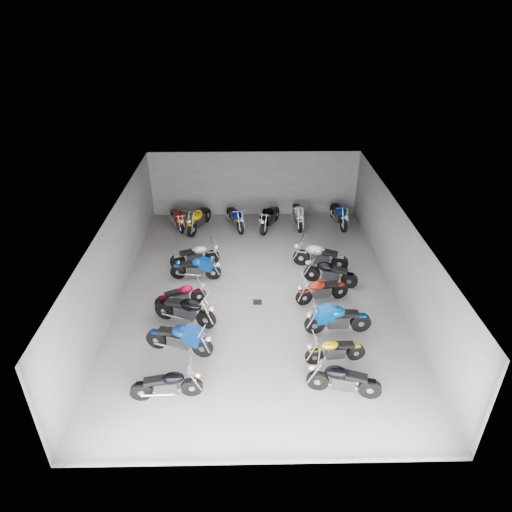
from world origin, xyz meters
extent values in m
plane|color=#A29F99|center=(0.00, 0.00, 0.00)|extent=(14.00, 14.00, 0.00)
cube|color=gray|center=(0.00, 7.00, 1.60)|extent=(10.00, 0.10, 3.20)
cube|color=gray|center=(-5.00, 0.00, 1.60)|extent=(0.10, 14.00, 3.20)
cube|color=gray|center=(5.00, 0.00, 1.60)|extent=(0.10, 14.00, 3.20)
cube|color=black|center=(0.00, 0.00, 3.22)|extent=(10.00, 14.00, 0.04)
cube|color=black|center=(0.00, -0.50, 0.01)|extent=(0.32, 0.32, 0.01)
cylinder|color=black|center=(-1.89, -4.81, 0.30)|extent=(0.61, 0.18, 0.60)
cylinder|color=black|center=(-3.25, -4.94, 0.30)|extent=(0.61, 0.20, 0.60)
cube|color=#2D2D30|center=(-2.57, -4.88, 0.39)|extent=(0.63, 0.34, 0.38)
ellipsoid|color=black|center=(-2.37, -4.86, 0.70)|extent=(0.67, 0.43, 0.34)
cube|color=black|center=(-2.87, -4.90, 0.66)|extent=(0.59, 0.31, 0.17)
cylinder|color=black|center=(-1.73, -3.26, 0.33)|extent=(0.68, 0.32, 0.67)
cylinder|color=black|center=(-3.19, -2.83, 0.33)|extent=(0.69, 0.34, 0.67)
cube|color=#2D2D30|center=(-2.46, -3.04, 0.44)|extent=(0.74, 0.49, 0.42)
ellipsoid|color=navy|center=(-2.24, -3.11, 0.77)|extent=(0.80, 0.60, 0.38)
cube|color=black|center=(-2.78, -2.95, 0.73)|extent=(0.69, 0.46, 0.19)
cylinder|color=black|center=(-1.72, -1.88, 0.34)|extent=(0.69, 0.37, 0.68)
cylinder|color=black|center=(-3.17, -1.35, 0.34)|extent=(0.69, 0.39, 0.68)
cube|color=#2D2D30|center=(-2.44, -1.62, 0.45)|extent=(0.76, 0.54, 0.43)
ellipsoid|color=black|center=(-2.22, -1.70, 0.79)|extent=(0.83, 0.65, 0.38)
cube|color=black|center=(-2.76, -1.50, 0.74)|extent=(0.71, 0.50, 0.19)
cylinder|color=black|center=(-2.10, -0.46, 0.28)|extent=(0.57, 0.29, 0.57)
cylinder|color=black|center=(-3.31, -0.88, 0.28)|extent=(0.58, 0.31, 0.57)
cube|color=#2D2D30|center=(-2.71, -0.67, 0.37)|extent=(0.63, 0.44, 0.35)
ellipsoid|color=maroon|center=(-2.53, -0.60, 0.65)|extent=(0.68, 0.53, 0.32)
cube|color=black|center=(-2.98, -0.76, 0.62)|extent=(0.59, 0.41, 0.16)
cylinder|color=black|center=(-1.67, 1.07, 0.30)|extent=(0.61, 0.16, 0.60)
cylinder|color=black|center=(-3.04, 1.15, 0.30)|extent=(0.61, 0.18, 0.60)
cube|color=#2D2D30|center=(-2.36, 1.11, 0.40)|extent=(0.63, 0.32, 0.38)
ellipsoid|color=#083A97|center=(-2.15, 1.10, 0.70)|extent=(0.66, 0.41, 0.34)
cube|color=black|center=(-2.66, 1.13, 0.66)|extent=(0.59, 0.30, 0.17)
cylinder|color=black|center=(-1.79, 2.23, 0.31)|extent=(0.63, 0.27, 0.62)
cylinder|color=black|center=(-3.15, 1.89, 0.31)|extent=(0.63, 0.29, 0.62)
cube|color=#2D2D30|center=(-2.47, 2.06, 0.41)|extent=(0.68, 0.43, 0.39)
ellipsoid|color=#B3B3BA|center=(-2.27, 2.11, 0.71)|extent=(0.73, 0.53, 0.35)
cube|color=black|center=(-2.77, 1.99, 0.68)|extent=(0.63, 0.40, 0.18)
cylinder|color=black|center=(1.59, -4.65, 0.32)|extent=(0.64, 0.27, 0.63)
cylinder|color=black|center=(2.98, -4.98, 0.32)|extent=(0.65, 0.29, 0.63)
cube|color=#2D2D30|center=(2.28, -4.82, 0.41)|extent=(0.69, 0.43, 0.39)
ellipsoid|color=black|center=(2.07, -4.77, 0.73)|extent=(0.74, 0.54, 0.35)
cube|color=black|center=(2.59, -4.89, 0.69)|extent=(0.65, 0.41, 0.18)
cylinder|color=black|center=(1.63, -3.65, 0.28)|extent=(0.58, 0.19, 0.57)
cylinder|color=black|center=(2.90, -3.48, 0.28)|extent=(0.58, 0.20, 0.57)
cube|color=#2D2D30|center=(2.26, -3.57, 0.37)|extent=(0.60, 0.34, 0.35)
ellipsoid|color=#BA9A12|center=(2.07, -3.59, 0.65)|extent=(0.64, 0.43, 0.32)
cube|color=black|center=(2.54, -3.53, 0.62)|extent=(0.57, 0.31, 0.16)
cylinder|color=black|center=(1.82, -2.22, 0.34)|extent=(0.68, 0.17, 0.67)
cylinder|color=black|center=(3.34, -2.14, 0.34)|extent=(0.68, 0.19, 0.67)
cube|color=#2D2D30|center=(2.58, -2.18, 0.44)|extent=(0.70, 0.35, 0.42)
ellipsoid|color=#02479D|center=(2.35, -2.19, 0.78)|extent=(0.73, 0.46, 0.38)
cube|color=black|center=(2.91, -2.17, 0.73)|extent=(0.65, 0.33, 0.19)
cylinder|color=black|center=(1.65, -0.65, 0.31)|extent=(0.62, 0.29, 0.61)
cylinder|color=black|center=(2.98, -0.27, 0.31)|extent=(0.63, 0.31, 0.61)
cube|color=#2D2D30|center=(2.31, -0.46, 0.40)|extent=(0.68, 0.45, 0.38)
ellipsoid|color=maroon|center=(2.11, -0.52, 0.71)|extent=(0.73, 0.55, 0.35)
cube|color=black|center=(2.61, -0.37, 0.67)|extent=(0.64, 0.42, 0.17)
cylinder|color=black|center=(2.12, 0.88, 0.32)|extent=(0.64, 0.34, 0.63)
cylinder|color=black|center=(3.47, 0.38, 0.32)|extent=(0.64, 0.36, 0.63)
cube|color=#2D2D30|center=(2.80, 0.63, 0.42)|extent=(0.71, 0.50, 0.40)
ellipsoid|color=black|center=(2.59, 0.71, 0.73)|extent=(0.77, 0.61, 0.36)
cube|color=black|center=(3.09, 0.52, 0.69)|extent=(0.66, 0.47, 0.18)
cylinder|color=black|center=(1.84, 2.07, 0.34)|extent=(0.70, 0.34, 0.69)
cylinder|color=black|center=(3.32, 1.60, 0.34)|extent=(0.70, 0.36, 0.69)
cube|color=#2D2D30|center=(2.58, 1.83, 0.45)|extent=(0.76, 0.52, 0.43)
ellipsoid|color=#A9A8AC|center=(2.35, 1.91, 0.79)|extent=(0.82, 0.63, 0.39)
cube|color=black|center=(2.90, 1.73, 0.75)|extent=(0.71, 0.48, 0.19)
cylinder|color=black|center=(-3.40, 5.02, 0.29)|extent=(0.34, 0.58, 0.58)
cylinder|color=black|center=(-3.92, 6.23, 0.29)|extent=(0.36, 0.59, 0.58)
cube|color=#2D2D30|center=(-3.66, 5.63, 0.38)|extent=(0.49, 0.65, 0.36)
ellipsoid|color=#9F190F|center=(-3.58, 5.45, 0.67)|extent=(0.58, 0.71, 0.33)
cube|color=black|center=(-3.77, 5.90, 0.64)|extent=(0.45, 0.61, 0.17)
cylinder|color=black|center=(-2.86, 4.64, 0.35)|extent=(0.37, 0.71, 0.70)
cylinder|color=black|center=(-2.32, 6.14, 0.35)|extent=(0.39, 0.72, 0.70)
cube|color=#2D2D30|center=(-2.59, 5.39, 0.46)|extent=(0.55, 0.78, 0.44)
ellipsoid|color=#CB8F01|center=(-2.67, 5.17, 0.81)|extent=(0.66, 0.85, 0.40)
cube|color=black|center=(-2.47, 5.72, 0.77)|extent=(0.51, 0.73, 0.20)
cylinder|color=black|center=(-0.66, 4.85, 0.33)|extent=(0.35, 0.66, 0.66)
cylinder|color=black|center=(-1.17, 6.24, 0.33)|extent=(0.37, 0.67, 0.66)
cube|color=#2D2D30|center=(-0.92, 5.54, 0.43)|extent=(0.52, 0.73, 0.41)
ellipsoid|color=#07107E|center=(-0.84, 5.33, 0.76)|extent=(0.62, 0.80, 0.37)
cube|color=black|center=(-1.03, 5.85, 0.72)|extent=(0.48, 0.68, 0.19)
cylinder|color=black|center=(0.41, 4.73, 0.35)|extent=(0.40, 0.70, 0.70)
cylinder|color=black|center=(1.01, 6.19, 0.35)|extent=(0.42, 0.71, 0.70)
cube|color=#2D2D30|center=(0.71, 5.46, 0.46)|extent=(0.57, 0.78, 0.44)
ellipsoid|color=black|center=(0.62, 5.24, 0.81)|extent=(0.68, 0.85, 0.39)
cube|color=black|center=(0.84, 5.78, 0.76)|extent=(0.53, 0.73, 0.20)
cylinder|color=black|center=(2.08, 4.98, 0.35)|extent=(0.17, 0.70, 0.69)
cylinder|color=black|center=(2.00, 6.54, 0.35)|extent=(0.20, 0.70, 0.69)
cube|color=#2D2D30|center=(2.04, 5.76, 0.45)|extent=(0.36, 0.72, 0.43)
ellipsoid|color=silver|center=(2.05, 5.52, 0.80)|extent=(0.47, 0.75, 0.39)
cube|color=black|center=(2.02, 6.10, 0.75)|extent=(0.33, 0.67, 0.20)
cylinder|color=black|center=(4.11, 4.97, 0.35)|extent=(0.24, 0.71, 0.69)
cylinder|color=black|center=(3.89, 6.53, 0.35)|extent=(0.26, 0.71, 0.69)
cube|color=#2D2D30|center=(4.00, 5.75, 0.46)|extent=(0.42, 0.74, 0.43)
ellipsoid|color=navy|center=(4.03, 5.51, 0.80)|extent=(0.53, 0.79, 0.39)
cube|color=black|center=(3.95, 6.09, 0.76)|extent=(0.39, 0.70, 0.20)
camera|label=1|loc=(-0.30, -13.83, 9.72)|focal=32.00mm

